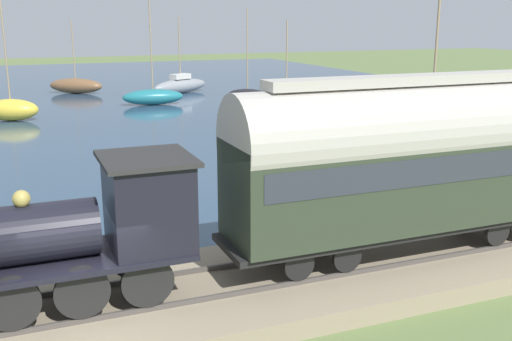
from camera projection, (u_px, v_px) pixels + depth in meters
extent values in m
plane|color=#607542|center=(91.00, 336.00, 12.72)|extent=(200.00, 200.00, 0.00)
cube|color=#2D4760|center=(28.00, 97.00, 51.51)|extent=(80.00, 80.00, 0.01)
cube|color=gray|center=(88.00, 315.00, 13.12)|extent=(4.71, 56.00, 0.47)
cube|color=#4C4742|center=(91.00, 319.00, 12.35)|extent=(0.07, 54.88, 0.12)
cube|color=#4C4742|center=(83.00, 289.00, 13.74)|extent=(0.07, 54.88, 0.12)
cylinder|color=black|center=(148.00, 282.00, 12.63)|extent=(0.12, 1.13, 1.13)
cylinder|color=black|center=(134.00, 256.00, 14.03)|extent=(0.12, 1.13, 1.13)
cylinder|color=black|center=(82.00, 292.00, 12.14)|extent=(0.12, 1.13, 1.13)
cylinder|color=black|center=(75.00, 264.00, 13.54)|extent=(0.12, 1.13, 1.13)
cylinder|color=black|center=(11.00, 304.00, 11.66)|extent=(0.12, 1.13, 1.13)
cylinder|color=black|center=(11.00, 273.00, 13.06)|extent=(0.12, 1.13, 1.13)
cube|color=black|center=(77.00, 258.00, 12.73)|extent=(2.06, 4.87, 0.12)
cylinder|color=black|center=(25.00, 234.00, 12.21)|extent=(1.22, 2.92, 1.22)
sphere|color=tan|center=(21.00, 199.00, 12.03)|extent=(0.36, 0.36, 0.36)
cube|color=black|center=(148.00, 204.00, 13.05)|extent=(1.96, 1.70, 1.92)
cube|color=#282828|center=(146.00, 159.00, 12.81)|extent=(2.16, 1.94, 0.10)
cylinder|color=black|center=(492.00, 210.00, 17.98)|extent=(0.12, 0.76, 0.76)
cylinder|color=black|center=(497.00, 232.00, 16.11)|extent=(0.12, 0.76, 0.76)
cylinder|color=black|center=(458.00, 215.00, 17.51)|extent=(0.12, 0.76, 0.76)
cylinder|color=black|center=(347.00, 257.00, 14.43)|extent=(0.12, 0.76, 0.76)
cylinder|color=black|center=(317.00, 236.00, 15.83)|extent=(0.12, 0.76, 0.76)
cylinder|color=black|center=(299.00, 265.00, 13.96)|extent=(0.12, 0.76, 0.76)
cylinder|color=black|center=(272.00, 243.00, 15.36)|extent=(0.12, 0.76, 0.76)
cube|color=black|center=(409.00, 223.00, 15.90)|extent=(2.01, 10.32, 0.16)
cube|color=#2D3828|center=(412.00, 176.00, 15.58)|extent=(2.24, 9.91, 2.42)
cube|color=#2D333D|center=(413.00, 160.00, 15.47)|extent=(2.27, 9.29, 0.68)
cylinder|color=#B2ADA3|center=(415.00, 130.00, 15.28)|extent=(2.35, 9.91, 2.35)
cube|color=#B2ADA3|center=(418.00, 79.00, 14.96)|extent=(0.78, 8.26, 0.24)
ellipsoid|color=#236B42|center=(428.00, 168.00, 25.33)|extent=(2.81, 4.36, 0.84)
cylinder|color=#9E8460|center=(435.00, 68.00, 24.30)|extent=(0.10, 0.10, 7.53)
cube|color=silver|center=(429.00, 153.00, 25.17)|extent=(1.36, 1.45, 0.45)
ellipsoid|color=gold|center=(11.00, 110.00, 39.50)|extent=(2.92, 3.98, 1.43)
cylinder|color=#9E8460|center=(4.00, 42.00, 38.43)|extent=(0.10, 0.10, 7.31)
ellipsoid|color=#192347|center=(286.00, 105.00, 43.20)|extent=(2.26, 3.91, 1.04)
cylinder|color=#9E8460|center=(287.00, 60.00, 42.41)|extent=(0.10, 0.10, 5.40)
ellipsoid|color=brown|center=(76.00, 86.00, 54.04)|extent=(4.29, 5.16, 1.35)
cylinder|color=#9E8460|center=(73.00, 50.00, 53.26)|extent=(0.10, 0.10, 5.03)
ellipsoid|color=black|center=(247.00, 94.00, 49.56)|extent=(3.06, 3.58, 0.93)
cylinder|color=#9E8460|center=(247.00, 49.00, 48.66)|extent=(0.10, 0.10, 6.43)
ellipsoid|color=gray|center=(181.00, 86.00, 54.30)|extent=(4.55, 6.28, 1.27)
cylinder|color=#9E8460|center=(179.00, 48.00, 53.47)|extent=(0.10, 0.10, 5.49)
cube|color=silver|center=(180.00, 76.00, 54.09)|extent=(1.75, 2.11, 0.45)
ellipsoid|color=#1E707A|center=(153.00, 97.00, 46.83)|extent=(2.03, 4.85, 1.22)
cylinder|color=#9E8460|center=(151.00, 44.00, 45.84)|extent=(0.10, 0.10, 6.91)
ellipsoid|color=silver|center=(276.00, 177.00, 24.70)|extent=(2.16, 2.61, 0.39)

